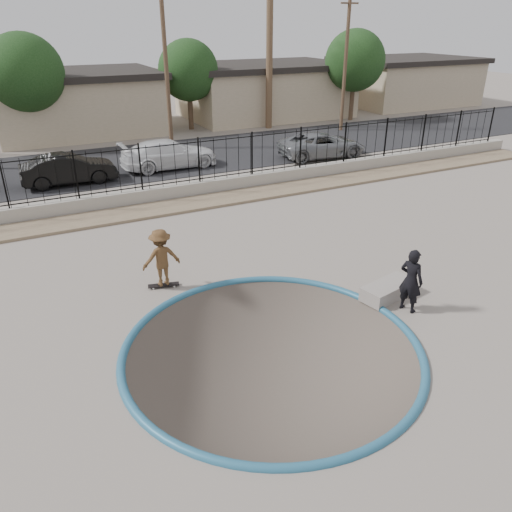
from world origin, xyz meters
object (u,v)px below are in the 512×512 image
Objects in this scene: skateboard at (164,285)px; car_c at (169,154)px; skater at (161,261)px; car_d at (322,145)px; videographer at (411,281)px; concrete_ledge at (388,290)px; car_b at (69,169)px.

skateboard is 0.19× the size of car_c.
car_d is at bearing -139.91° from skater.
videographer reaches higher than car_d.
videographer is (5.38, -4.05, 0.04)m from skater.
videographer is at bearing -175.98° from car_c.
concrete_ledge is 0.33× the size of car_d.
car_c is at bearing -14.34° from videographer.
car_d is at bearing 54.59° from skateboard.
car_c is 8.32m from car_d.
skater is 12.65m from car_c.
car_d is (6.78, 13.67, 0.50)m from concrete_ledge.
skater is at bearing 136.51° from car_d.
skater is 0.34× the size of car_c.
car_c reaches higher than skateboard.
concrete_ledge is at bearing 159.58° from car_d.
concrete_ledge is (0.00, 0.78, -0.67)m from videographer.
car_d is at bearing -44.40° from videographer.
skater reaches higher than car_d.
videographer is at bearing -90.00° from concrete_ledge.
car_d reaches higher than concrete_ledge.
skater is 0.35× the size of car_d.
skater is 0.77m from skateboard.
car_c is 1.02× the size of car_d.
skateboard is 0.52× the size of videographer.
skateboard is 6.29m from concrete_ledge.
skater reaches higher than car_b.
car_d is (12.15, 10.40, -0.13)m from skater.
car_d is at bearing -94.33° from car_b.
car_c is at bearing -108.86° from skater.
car_d is (13.12, -0.98, -0.02)m from car_b.
videographer is 0.36× the size of car_c.
skater is at bearing 160.69° from car_c.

